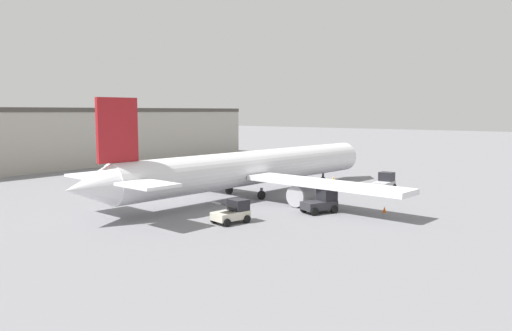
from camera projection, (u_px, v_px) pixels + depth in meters
ground_plane at (256, 195)px, 55.09m from camera, size 400.00×400.00×0.00m
terminal_building at (34, 139)px, 78.20m from camera, size 88.21×10.81×9.74m
airplane at (250, 169)px, 54.07m from camera, size 43.10×37.83×10.33m
ground_crew_worker at (333, 183)px, 57.68m from camera, size 0.36×0.36×1.64m
baggage_tug at (385, 182)px, 57.82m from camera, size 3.13×2.04×2.10m
belt_loader_truck at (233, 212)px, 41.25m from camera, size 3.27×2.44×1.93m
pushback_tug at (322, 202)px, 45.33m from camera, size 3.52×2.88×2.10m
safety_cone_near at (384, 210)px, 45.42m from camera, size 0.36×0.36×0.55m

